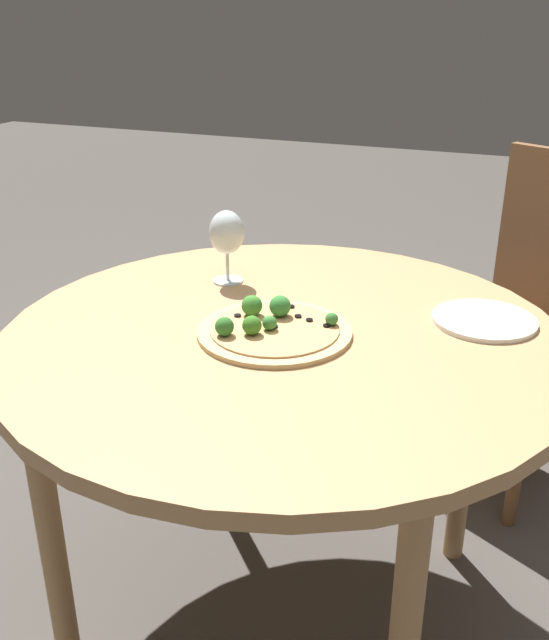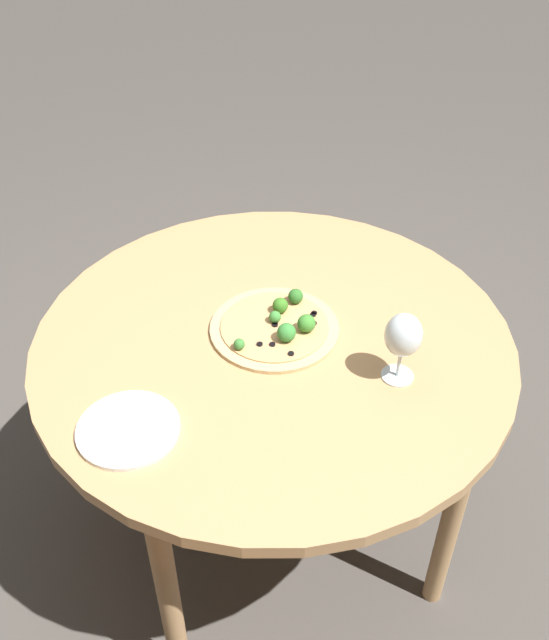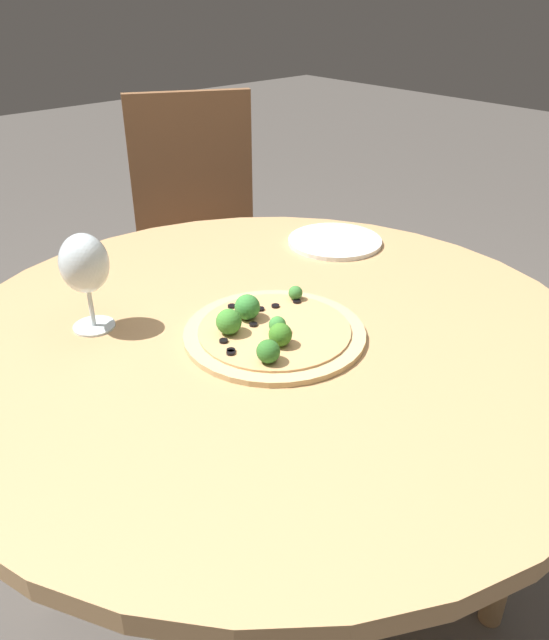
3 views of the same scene
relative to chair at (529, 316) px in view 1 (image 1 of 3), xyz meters
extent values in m
plane|color=#4C4742|center=(0.82, -0.43, -0.50)|extent=(12.00, 12.00, 0.00)
cylinder|color=tan|center=(0.82, -0.43, 0.21)|extent=(1.12, 1.12, 0.03)
cylinder|color=tan|center=(0.48, -0.78, -0.15)|extent=(0.05, 0.05, 0.70)
cylinder|color=tan|center=(1.17, -0.78, -0.15)|extent=(0.05, 0.05, 0.70)
cylinder|color=tan|center=(0.48, -0.09, -0.15)|extent=(0.05, 0.05, 0.70)
cube|color=brown|center=(0.07, -0.04, -0.08)|extent=(0.54, 0.54, 0.04)
cylinder|color=brown|center=(0.14, -0.27, -0.30)|extent=(0.04, 0.04, 0.40)
cylinder|color=brown|center=(0.30, 0.04, -0.30)|extent=(0.04, 0.04, 0.40)
cylinder|color=brown|center=(-0.16, -0.11, -0.30)|extent=(0.04, 0.04, 0.40)
cylinder|color=tan|center=(0.84, -0.44, 0.23)|extent=(0.30, 0.30, 0.01)
cylinder|color=tan|center=(0.84, -0.44, 0.24)|extent=(0.25, 0.25, 0.00)
sphere|color=#306E29|center=(0.91, -0.52, 0.26)|extent=(0.04, 0.04, 0.04)
sphere|color=#3E842F|center=(0.81, -0.51, 0.26)|extent=(0.04, 0.04, 0.04)
sphere|color=#3B7C35|center=(0.79, -0.35, 0.26)|extent=(0.03, 0.03, 0.03)
sphere|color=#378336|center=(0.79, -0.46, 0.26)|extent=(0.04, 0.04, 0.04)
sphere|color=#3B7923|center=(0.89, -0.47, 0.26)|extent=(0.04, 0.04, 0.04)
sphere|color=#3C8537|center=(0.86, -0.45, 0.26)|extent=(0.03, 0.03, 0.03)
cylinder|color=black|center=(0.78, -0.42, 0.25)|extent=(0.01, 0.01, 0.00)
cylinder|color=black|center=(0.79, -0.39, 0.25)|extent=(0.01, 0.01, 0.00)
cylinder|color=black|center=(0.80, -0.35, 0.25)|extent=(0.01, 0.01, 0.00)
cylinder|color=black|center=(0.81, -0.46, 0.25)|extent=(0.01, 0.01, 0.00)
cylinder|color=black|center=(0.86, -0.55, 0.25)|extent=(0.01, 0.01, 0.00)
cylinder|color=black|center=(0.82, -0.53, 0.25)|extent=(0.01, 0.01, 0.00)
cylinder|color=black|center=(0.85, -0.45, 0.25)|extent=(0.01, 0.01, 0.00)
cylinder|color=black|center=(0.85, -0.54, 0.25)|extent=(0.01, 0.01, 0.00)
cylinder|color=black|center=(0.74, -0.45, 0.25)|extent=(0.01, 0.01, 0.00)
cylinder|color=black|center=(0.84, -0.45, 0.25)|extent=(0.01, 0.01, 0.00)
cylinder|color=silver|center=(0.62, -0.66, 0.23)|extent=(0.07, 0.07, 0.00)
cylinder|color=silver|center=(0.62, -0.66, 0.27)|extent=(0.01, 0.01, 0.06)
ellipsoid|color=silver|center=(0.62, -0.66, 0.35)|extent=(0.08, 0.08, 0.10)
cylinder|color=silver|center=(0.63, -0.07, 0.23)|extent=(0.21, 0.21, 0.01)
camera|label=1|loc=(2.01, 0.03, 0.82)|focal=40.00mm
camera|label=2|loc=(-0.37, -0.07, 1.32)|focal=40.00mm
camera|label=3|loc=(1.51, -1.04, 0.76)|focal=35.00mm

